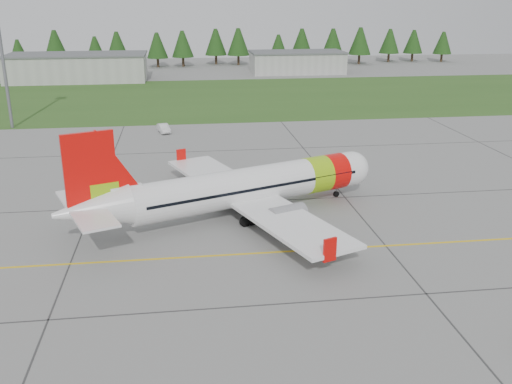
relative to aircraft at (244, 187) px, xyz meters
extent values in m
plane|color=gray|center=(0.63, -16.48, -2.71)|extent=(320.00, 320.00, 0.00)
cylinder|color=white|center=(0.70, 0.27, 0.04)|extent=(22.76, 11.58, 3.46)
sphere|color=white|center=(11.45, 4.45, 0.04)|extent=(3.46, 3.46, 3.46)
cone|color=white|center=(-12.95, -5.03, 0.35)|extent=(7.04, 5.47, 3.46)
cube|color=black|center=(11.70, 4.54, 0.35)|extent=(2.16, 2.66, 0.50)
cylinder|color=#90C60E|center=(7.32, 2.84, 0.04)|extent=(3.43, 4.14, 3.54)
cylinder|color=red|center=(9.30, 3.61, 0.04)|extent=(3.10, 4.01, 3.54)
cube|color=white|center=(0.29, 0.11, -0.94)|extent=(14.83, 28.24, 0.32)
cube|color=red|center=(-5.65, 12.94, -0.45)|extent=(1.05, 0.53, 1.77)
cube|color=red|center=(4.56, -13.36, -0.45)|extent=(1.05, 0.53, 1.77)
cylinder|color=gray|center=(-0.24, 5.14, -1.43)|extent=(3.65, 2.89, 1.86)
cylinder|color=gray|center=(3.29, -3.96, -1.43)|extent=(3.65, 2.89, 1.86)
cube|color=red|center=(-12.79, -4.96, 3.32)|extent=(3.92, 1.77, 6.74)
cube|color=#90C60E|center=(-11.88, -4.61, 1.37)|extent=(2.29, 1.18, 2.13)
cube|color=white|center=(-13.36, -5.19, 0.57)|extent=(6.34, 10.54, 0.20)
cylinder|color=slate|center=(9.80, 3.80, -2.09)|extent=(0.16, 0.16, 1.24)
cylinder|color=black|center=(9.80, 3.80, -2.41)|extent=(0.65, 0.45, 0.60)
cylinder|color=slate|center=(-1.44, 2.11, -1.87)|extent=(0.20, 0.20, 1.69)
cylinder|color=black|center=(-1.77, 1.98, -2.25)|extent=(1.00, 0.71, 0.92)
cylinder|color=slate|center=(0.36, -2.53, -1.87)|extent=(0.20, 0.20, 1.69)
cylinder|color=black|center=(0.03, -2.65, -2.25)|extent=(1.00, 0.71, 0.92)
imported|color=silver|center=(-8.10, 35.37, -0.79)|extent=(1.61, 1.56, 3.86)
cube|color=#30561E|center=(0.63, 65.52, -2.70)|extent=(320.00, 50.00, 0.03)
cube|color=gold|center=(0.63, -8.48, -2.70)|extent=(120.00, 0.25, 0.02)
cube|color=#A8A8A3|center=(-29.37, 93.52, 0.29)|extent=(32.00, 14.00, 6.00)
cube|color=#A8A8A3|center=(25.63, 101.52, -0.11)|extent=(24.00, 12.00, 5.20)
cylinder|color=slate|center=(-31.37, 41.52, 7.29)|extent=(0.50, 0.50, 20.00)
camera|label=1|loc=(-5.55, -49.22, 16.60)|focal=40.00mm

